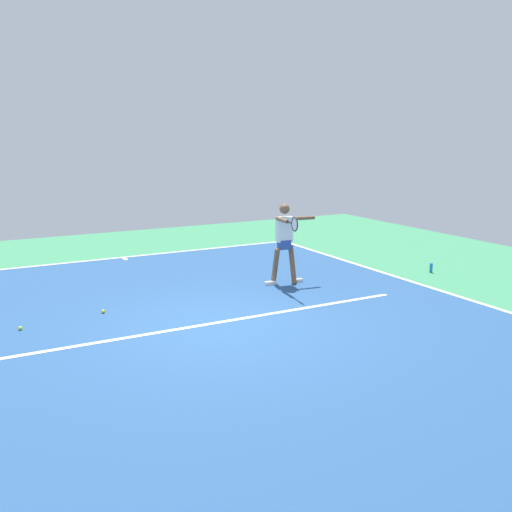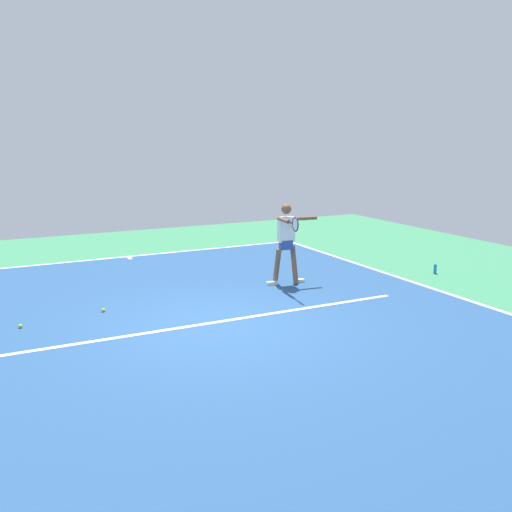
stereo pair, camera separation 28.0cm
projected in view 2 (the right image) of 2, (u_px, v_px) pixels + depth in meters
name	position (u px, v px, depth m)	size (l,w,h in m)	color
ground_plane	(218.00, 324.00, 9.71)	(20.49, 20.49, 0.00)	#388456
court_surface	(218.00, 324.00, 9.71)	(9.93, 12.41, 0.00)	navy
court_line_baseline_near	(128.00, 257.00, 15.09)	(9.93, 0.10, 0.01)	white
court_line_sideline_left	(437.00, 290.00, 11.86)	(0.10, 12.41, 0.01)	white
court_line_service	(216.00, 322.00, 9.81)	(7.45, 0.10, 0.01)	white
court_line_centre_mark	(130.00, 258.00, 14.91)	(0.10, 0.30, 0.01)	white
tennis_player	(287.00, 238.00, 12.13)	(1.14, 1.21, 1.75)	brown
tennis_ball_centre_court	(103.00, 310.00, 10.38)	(0.07, 0.07, 0.07)	yellow
tennis_ball_by_baseline	(20.00, 326.00, 9.52)	(0.07, 0.07, 0.07)	#CCE033
water_bottle	(435.00, 269.00, 13.24)	(0.07, 0.07, 0.22)	blue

